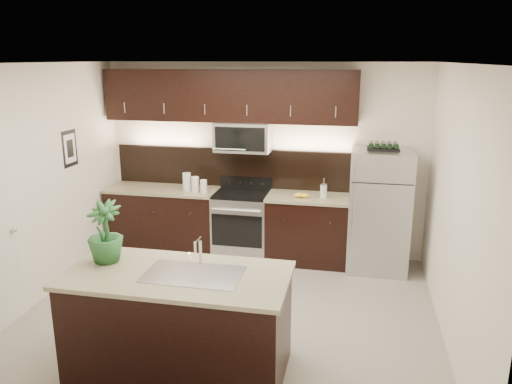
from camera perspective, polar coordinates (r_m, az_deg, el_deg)
ground at (r=5.70m, az=-3.06°, el=-13.76°), size 4.50×4.50×0.00m
room_walls at (r=5.10m, az=-4.65°, el=3.11°), size 4.52×4.02×2.71m
counter_run at (r=7.12m, az=-3.23°, el=-3.61°), size 3.51×0.65×0.94m
upper_fixtures at (r=6.91m, az=-2.90°, el=10.00°), size 3.49×0.40×1.66m
island at (r=4.65m, az=-8.78°, el=-14.41°), size 1.96×0.96×0.94m
sink_faucet at (r=4.40m, az=-7.13°, el=-9.11°), size 0.84×0.50×0.28m
refrigerator at (r=6.75m, az=13.88°, el=-2.09°), size 0.78×0.70×1.62m
wine_rack at (r=6.55m, az=14.35°, el=5.05°), size 0.40×0.25×0.10m
plant at (r=4.74m, az=-16.88°, el=-4.39°), size 0.34×0.34×0.57m
canisters at (r=7.02m, az=-7.19°, el=0.97°), size 0.37×0.17×0.25m
french_press at (r=6.70m, az=7.73°, el=0.15°), size 0.09×0.09×0.27m
bananas at (r=6.72m, az=4.80°, el=-0.32°), size 0.21×0.17×0.06m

